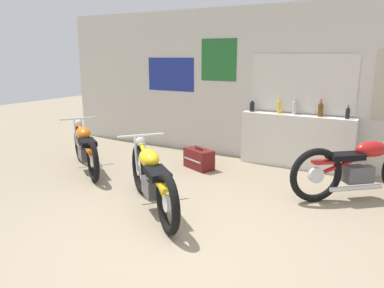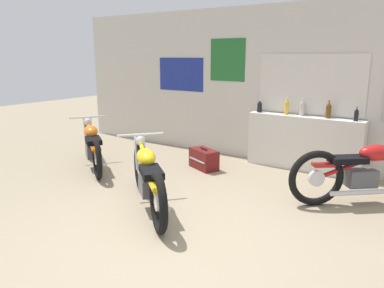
% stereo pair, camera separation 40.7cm
% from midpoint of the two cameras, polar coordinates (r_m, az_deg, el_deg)
% --- Properties ---
extents(ground_plane, '(24.00, 24.00, 0.00)m').
position_cam_midpoint_polar(ground_plane, '(4.11, -4.24, -14.75)').
color(ground_plane, gray).
extents(wall_back, '(10.00, 0.07, 2.80)m').
position_cam_midpoint_polar(wall_back, '(6.82, 12.56, 8.62)').
color(wall_back, beige).
rests_on(wall_back, ground_plane).
extents(sill_counter, '(1.94, 0.28, 0.93)m').
position_cam_midpoint_polar(sill_counter, '(6.72, 13.89, 0.38)').
color(sill_counter, silver).
rests_on(sill_counter, ground_plane).
extents(bottle_leftmost, '(0.09, 0.09, 0.23)m').
position_cam_midpoint_polar(bottle_leftmost, '(6.87, 7.48, 5.76)').
color(bottle_leftmost, black).
rests_on(bottle_leftmost, sill_counter).
extents(bottle_left_center, '(0.07, 0.07, 0.31)m').
position_cam_midpoint_polar(bottle_left_center, '(6.70, 11.46, 5.71)').
color(bottle_left_center, gold).
rests_on(bottle_left_center, sill_counter).
extents(bottle_center, '(0.08, 0.08, 0.29)m').
position_cam_midpoint_polar(bottle_center, '(6.67, 13.67, 5.52)').
color(bottle_center, '#B7B2A8').
rests_on(bottle_center, sill_counter).
extents(bottle_right_center, '(0.08, 0.08, 0.29)m').
position_cam_midpoint_polar(bottle_right_center, '(6.54, 17.32, 5.12)').
color(bottle_right_center, '#5B3814').
rests_on(bottle_right_center, sill_counter).
extents(bottle_rightmost, '(0.07, 0.07, 0.22)m').
position_cam_midpoint_polar(bottle_rightmost, '(6.43, 21.00, 4.45)').
color(bottle_rightmost, black).
rests_on(bottle_rightmost, sill_counter).
extents(motorcycle_orange, '(1.68, 1.20, 0.84)m').
position_cam_midpoint_polar(motorcycle_orange, '(6.68, -17.64, -0.47)').
color(motorcycle_orange, black).
rests_on(motorcycle_orange, ground_plane).
extents(motorcycle_red, '(1.66, 1.47, 0.95)m').
position_cam_midpoint_polar(motorcycle_red, '(5.53, 22.67, -3.34)').
color(motorcycle_red, black).
rests_on(motorcycle_red, ground_plane).
extents(motorcycle_yellow, '(1.66, 1.39, 0.88)m').
position_cam_midpoint_polar(motorcycle_yellow, '(4.78, -8.57, -5.24)').
color(motorcycle_yellow, black).
rests_on(motorcycle_yellow, ground_plane).
extents(hard_case_darkred, '(0.62, 0.48, 0.37)m').
position_cam_midpoint_polar(hard_case_darkred, '(6.52, -0.72, -2.29)').
color(hard_case_darkred, maroon).
rests_on(hard_case_darkred, ground_plane).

